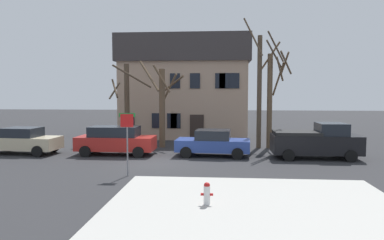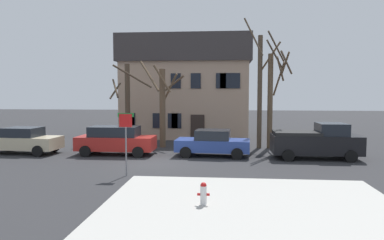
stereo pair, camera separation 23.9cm
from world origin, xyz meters
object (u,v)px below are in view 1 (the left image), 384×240
at_px(car_beige_sedan, 22,141).
at_px(car_red_wagon, 116,140).
at_px(pickup_truck_black, 316,141).
at_px(fire_hydrant, 207,193).
at_px(building_main, 186,86).
at_px(tree_bare_mid, 162,103).
at_px(street_sign_pole, 127,132).
at_px(tree_bare_far, 260,87).
at_px(tree_bare_near, 126,102).
at_px(bicycle_leaning, 118,141).
at_px(tree_bare_end, 271,95).
at_px(car_blue_sedan, 213,143).

xyz_separation_m(car_beige_sedan, car_red_wagon, (5.99, 0.12, 0.09)).
bearing_deg(pickup_truck_black, fire_hydrant, -121.60).
relative_size(building_main, fire_hydrant, 14.46).
bearing_deg(fire_hydrant, tree_bare_mid, 105.46).
relative_size(tree_bare_mid, street_sign_pole, 2.08).
xyz_separation_m(tree_bare_far, street_sign_pole, (-6.98, -9.14, -2.22)).
height_order(building_main, tree_bare_near, building_main).
distance_m(car_red_wagon, bicycle_leaning, 3.80).
distance_m(pickup_truck_black, street_sign_pole, 11.30).
xyz_separation_m(tree_bare_mid, fire_hydrant, (3.72, -13.44, -2.59)).
bearing_deg(tree_bare_mid, fire_hydrant, -74.54).
distance_m(tree_bare_end, car_beige_sedan, 16.69).
distance_m(car_blue_sedan, street_sign_pole, 6.94).
bearing_deg(tree_bare_far, car_beige_sedan, -166.58).
distance_m(tree_bare_mid, fire_hydrant, 14.18).
bearing_deg(car_beige_sedan, tree_bare_near, 38.93).
bearing_deg(car_red_wagon, building_main, 72.16).
xyz_separation_m(car_beige_sedan, car_blue_sedan, (12.04, 0.15, -0.03)).
relative_size(tree_bare_mid, bicycle_leaning, 3.49).
distance_m(tree_bare_far, fire_hydrant, 14.39).
bearing_deg(tree_bare_far, bicycle_leaning, 179.19).
xyz_separation_m(tree_bare_mid, car_beige_sedan, (-8.37, -3.52, -2.26)).
xyz_separation_m(tree_bare_mid, street_sign_pole, (-0.15, -9.04, -1.05)).
distance_m(pickup_truck_black, fire_hydrant, 11.50).
height_order(car_red_wagon, bicycle_leaning, car_red_wagon).
bearing_deg(tree_bare_mid, building_main, 82.13).
bearing_deg(tree_bare_end, tree_bare_far, -166.89).
height_order(tree_bare_far, street_sign_pole, tree_bare_far).
bearing_deg(tree_bare_far, tree_bare_end, 13.11).
xyz_separation_m(tree_bare_mid, pickup_truck_black, (9.73, -3.66, -2.09)).
distance_m(tree_bare_end, car_blue_sedan, 6.12).
xyz_separation_m(tree_bare_end, fire_hydrant, (-3.91, -13.73, -3.19)).
bearing_deg(car_blue_sedan, pickup_truck_black, -2.67).
relative_size(street_sign_pole, bicycle_leaning, 1.68).
height_order(car_beige_sedan, bicycle_leaning, car_beige_sedan).
bearing_deg(tree_bare_mid, car_beige_sedan, -157.16).
distance_m(tree_bare_near, street_sign_pole, 10.40).
bearing_deg(tree_bare_end, street_sign_pole, -129.83).
height_order(car_blue_sedan, pickup_truck_black, pickup_truck_black).
relative_size(tree_bare_near, tree_bare_far, 0.67).
xyz_separation_m(building_main, car_red_wagon, (-3.34, -10.38, -3.49)).
bearing_deg(car_red_wagon, tree_bare_mid, 55.09).
relative_size(tree_bare_far, fire_hydrant, 11.70).
relative_size(car_blue_sedan, bicycle_leaning, 2.61).
relative_size(car_red_wagon, fire_hydrant, 6.28).
height_order(building_main, tree_bare_far, tree_bare_far).
xyz_separation_m(tree_bare_end, car_blue_sedan, (-3.95, -3.66, -2.90)).
relative_size(tree_bare_end, pickup_truck_black, 1.48).
bearing_deg(building_main, pickup_truck_black, -50.48).
distance_m(car_blue_sedan, pickup_truck_black, 6.08).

